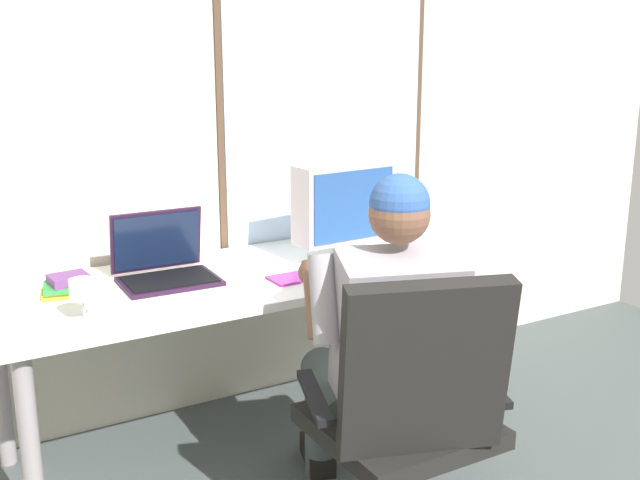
% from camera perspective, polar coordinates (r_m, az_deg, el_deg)
% --- Properties ---
extents(wall_rear, '(5.19, 0.08, 2.76)m').
position_cam_1_polar(wall_rear, '(3.45, -6.10, 10.38)').
color(wall_rear, beige).
rests_on(wall_rear, ground).
extents(desk, '(1.90, 0.75, 0.72)m').
position_cam_1_polar(desk, '(3.13, -5.77, -3.94)').
color(desk, gray).
rests_on(desk, ground).
extents(office_chair, '(0.69, 0.67, 0.98)m').
position_cam_1_polar(office_chair, '(2.47, 6.60, -11.80)').
color(office_chair, black).
rests_on(office_chair, ground).
extents(person_seated, '(0.66, 0.84, 1.23)m').
position_cam_1_polar(person_seated, '(2.65, 4.75, -7.50)').
color(person_seated, '#404B4A').
rests_on(person_seated, ground).
extents(crt_monitor, '(0.43, 0.21, 0.40)m').
position_cam_1_polar(crt_monitor, '(3.25, 1.73, 2.59)').
color(crt_monitor, beige).
rests_on(crt_monitor, desk).
extents(laptop, '(0.37, 0.31, 0.26)m').
position_cam_1_polar(laptop, '(3.07, -11.25, -1.57)').
color(laptop, '#27122A').
rests_on(laptop, desk).
extents(wine_glass, '(0.08, 0.08, 0.14)m').
position_cam_1_polar(wine_glass, '(2.69, -16.81, -3.57)').
color(wine_glass, silver).
rests_on(wine_glass, desk).
extents(book_stack, '(0.20, 0.17, 0.07)m').
position_cam_1_polar(book_stack, '(2.98, -17.75, -3.15)').
color(book_stack, '#A79225').
rests_on(book_stack, desk).
extents(cd_case, '(0.14, 0.13, 0.01)m').
position_cam_1_polar(cd_case, '(3.01, -2.26, -2.82)').
color(cd_case, '#89227F').
rests_on(cd_case, desk).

